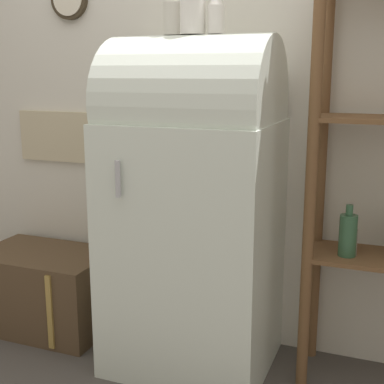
% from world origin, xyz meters
% --- Properties ---
extents(wall_back, '(7.00, 0.09, 2.70)m').
position_xyz_m(wall_back, '(-0.00, 0.57, 1.35)').
color(wall_back, silver).
rests_on(wall_back, ground_plane).
extents(refrigerator, '(0.75, 0.66, 1.57)m').
position_xyz_m(refrigerator, '(-0.00, 0.24, 0.81)').
color(refrigerator, silver).
rests_on(refrigerator, ground_plane).
extents(suitcase_trunk, '(0.71, 0.47, 0.44)m').
position_xyz_m(suitcase_trunk, '(-0.90, 0.28, 0.22)').
color(suitcase_trunk, brown).
rests_on(suitcase_trunk, ground_plane).
extents(vase_left, '(0.10, 0.10, 0.21)m').
position_xyz_m(vase_left, '(-0.09, 0.25, 1.67)').
color(vase_left, beige).
rests_on(vase_left, refrigerator).
extents(vase_center, '(0.11, 0.11, 0.23)m').
position_xyz_m(vase_center, '(-0.00, 0.23, 1.67)').
color(vase_center, white).
rests_on(vase_center, refrigerator).
extents(vase_right, '(0.07, 0.07, 0.18)m').
position_xyz_m(vase_right, '(0.10, 0.24, 1.65)').
color(vase_right, white).
rests_on(vase_right, refrigerator).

